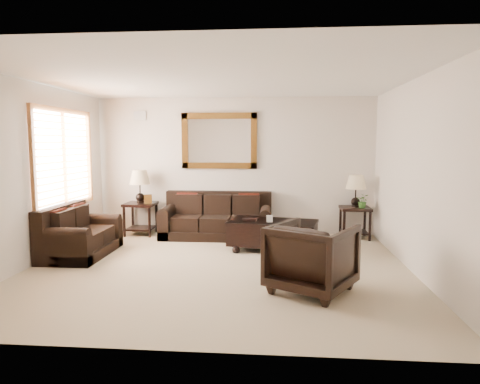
# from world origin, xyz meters

# --- Properties ---
(room) EXTENTS (5.51, 5.01, 2.71)m
(room) POSITION_xyz_m (0.00, 0.00, 1.35)
(room) COLOR #9D876C
(room) RESTS_ON ground
(window) EXTENTS (0.07, 1.96, 1.66)m
(window) POSITION_xyz_m (-2.70, 0.90, 1.55)
(window) COLOR white
(window) RESTS_ON room
(mirror) EXTENTS (1.50, 0.06, 1.10)m
(mirror) POSITION_xyz_m (-0.30, 2.47, 1.85)
(mirror) COLOR #4D280F
(mirror) RESTS_ON room
(air_vent) EXTENTS (0.25, 0.02, 0.18)m
(air_vent) POSITION_xyz_m (-1.90, 2.48, 2.35)
(air_vent) COLOR #999999
(air_vent) RESTS_ON room
(sofa) EXTENTS (2.09, 0.90, 0.86)m
(sofa) POSITION_xyz_m (-0.30, 2.09, 0.31)
(sofa) COLOR black
(sofa) RESTS_ON room
(loveseat) EXTENTS (0.86, 1.44, 0.81)m
(loveseat) POSITION_xyz_m (-2.35, 0.54, 0.30)
(loveseat) COLOR black
(loveseat) RESTS_ON room
(end_table_left) EXTENTS (0.58, 0.58, 1.28)m
(end_table_left) POSITION_xyz_m (-1.83, 2.17, 0.84)
(end_table_left) COLOR black
(end_table_left) RESTS_ON room
(end_table_right) EXTENTS (0.55, 0.55, 1.21)m
(end_table_right) POSITION_xyz_m (2.33, 2.19, 0.79)
(end_table_right) COLOR black
(end_table_right) RESTS_ON room
(coffee_table) EXTENTS (1.59, 1.06, 0.62)m
(coffee_table) POSITION_xyz_m (0.78, 1.17, 0.31)
(coffee_table) COLOR black
(coffee_table) RESTS_ON room
(armchair) EXTENTS (1.20, 1.18, 0.93)m
(armchair) POSITION_xyz_m (1.28, -0.86, 0.46)
(armchair) COLOR black
(armchair) RESTS_ON floor
(potted_plant) EXTENTS (0.31, 0.33, 0.21)m
(potted_plant) POSITION_xyz_m (2.45, 2.09, 0.70)
(potted_plant) COLOR #2E5C1F
(potted_plant) RESTS_ON end_table_right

